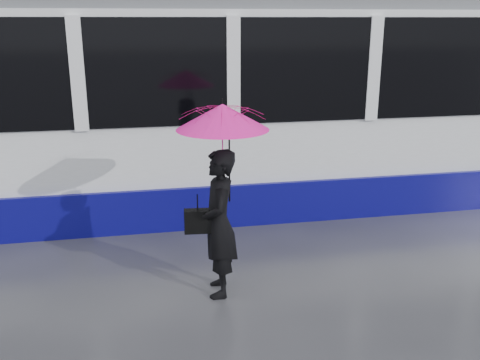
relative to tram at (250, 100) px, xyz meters
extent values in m
plane|color=#2A2A2F|center=(-1.16, -2.50, -1.64)|extent=(90.00, 90.00, 0.00)
cube|color=#3F3D38|center=(-1.16, -0.72, -1.63)|extent=(34.00, 0.07, 0.02)
cube|color=#3F3D38|center=(-1.16, 0.72, -1.63)|extent=(34.00, 0.07, 0.02)
cube|color=white|center=(0.00, 0.00, -0.11)|extent=(24.00, 2.40, 2.95)
cube|color=#0B096A|center=(0.00, 0.00, -1.33)|extent=(24.00, 2.56, 0.62)
cube|color=black|center=(0.00, 0.00, 0.56)|extent=(23.00, 2.48, 1.40)
imported|color=black|center=(-1.01, -3.11, -0.84)|extent=(0.43, 0.62, 1.60)
imported|color=#F91581|center=(-0.96, -3.11, 0.05)|extent=(0.95, 0.97, 0.80)
cone|color=#F91581|center=(-0.96, -3.11, 0.30)|extent=(1.02, 1.02, 0.26)
cylinder|color=black|center=(-0.96, -3.11, 0.45)|extent=(0.01, 0.01, 0.06)
cylinder|color=black|center=(-0.89, -3.09, -0.25)|extent=(0.02, 0.02, 0.70)
cube|color=black|center=(-1.23, -3.09, -0.80)|extent=(0.30, 0.15, 0.25)
cylinder|color=black|center=(-1.23, -3.09, -0.58)|extent=(0.01, 0.01, 0.18)
camera|label=1|loc=(-1.80, -8.33, 1.24)|focal=40.00mm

